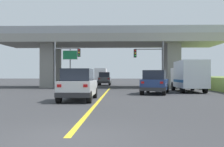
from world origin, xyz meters
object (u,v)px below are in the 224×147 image
at_px(box_truck, 189,76).
at_px(semi_truck_distant, 101,75).
at_px(highway_sign, 70,59).
at_px(traffic_signal_farside, 64,59).
at_px(suv_crossing, 155,82).
at_px(traffic_signal_nearside, 153,59).
at_px(suv_lead, 78,85).
at_px(sedan_oncoming, 105,79).

distance_m(box_truck, semi_truck_distant, 34.19).
bearing_deg(highway_sign, traffic_signal_farside, -104.26).
distance_m(suv_crossing, traffic_signal_nearside, 8.42).
relative_size(suv_lead, semi_truck_distant, 0.67).
bearing_deg(traffic_signal_nearside, box_truck, -61.79).
bearing_deg(semi_truck_distant, traffic_signal_farside, -94.75).
xyz_separation_m(suv_lead, highway_sign, (-3.44, 15.72, 2.51)).
xyz_separation_m(sedan_oncoming, traffic_signal_farside, (-4.02, -11.47, 2.39)).
xyz_separation_m(suv_lead, traffic_signal_nearside, (6.36, 14.44, 2.40)).
distance_m(suv_lead, sedan_oncoming, 25.50).
height_order(traffic_signal_farside, semi_truck_distant, traffic_signal_farside).
bearing_deg(sedan_oncoming, highway_sign, -110.17).
bearing_deg(traffic_signal_farside, suv_crossing, -38.64).
height_order(traffic_signal_nearside, highway_sign, traffic_signal_nearside).
distance_m(highway_sign, semi_truck_distant, 26.08).
height_order(traffic_signal_nearside, traffic_signal_farside, traffic_signal_nearside).
bearing_deg(suv_lead, sedan_oncoming, 89.67).
height_order(box_truck, sedan_oncoming, box_truck).
bearing_deg(suv_lead, traffic_signal_farside, 105.44).
height_order(suv_crossing, box_truck, box_truck).
xyz_separation_m(suv_crossing, sedan_oncoming, (-5.51, 19.09, -0.01)).
distance_m(suv_crossing, highway_sign, 13.26).
relative_size(suv_crossing, traffic_signal_nearside, 0.93).
height_order(suv_lead, box_truck, box_truck).
distance_m(suv_lead, highway_sign, 16.29).
xyz_separation_m(box_truck, traffic_signal_nearside, (-2.81, 5.25, 1.86)).
height_order(sedan_oncoming, highway_sign, highway_sign).
height_order(suv_lead, sedan_oncoming, same).
relative_size(suv_crossing, semi_truck_distant, 0.73).
height_order(sedan_oncoming, traffic_signal_farside, traffic_signal_farside).
xyz_separation_m(suv_lead, traffic_signal_farside, (-3.87, 14.03, 2.38)).
bearing_deg(traffic_signal_farside, traffic_signal_nearside, 2.34).
bearing_deg(traffic_signal_farside, highway_sign, 75.74).
bearing_deg(box_truck, suv_lead, -134.94).
relative_size(suv_crossing, box_truck, 0.79).
distance_m(sedan_oncoming, traffic_signal_nearside, 12.90).
relative_size(sedan_oncoming, traffic_signal_farside, 0.81).
bearing_deg(sedan_oncoming, semi_truck_distant, 96.09).
xyz_separation_m(box_truck, sedan_oncoming, (-9.03, 16.30, -0.55)).
distance_m(box_truck, sedan_oncoming, 18.64).
bearing_deg(sedan_oncoming, suv_lead, -90.33).
relative_size(sedan_oncoming, traffic_signal_nearside, 0.80).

